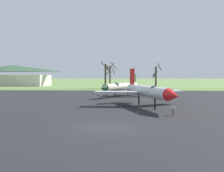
{
  "coord_description": "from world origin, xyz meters",
  "views": [
    {
      "loc": [
        1.57,
        -19.28,
        3.85
      ],
      "look_at": [
        -0.51,
        18.35,
        2.34
      ],
      "focal_mm": 43.05,
      "sensor_mm": 36.0,
      "label": 1
    }
  ],
  "objects_px": {
    "jet_fighter_rear_center": "(121,86)",
    "visitor_building": "(13,76)",
    "info_placard_front_left": "(173,110)",
    "jet_fighter_front_left": "(148,91)",
    "info_placard_rear_center": "(101,97)"
  },
  "relations": [
    {
      "from": "jet_fighter_front_left",
      "to": "info_placard_rear_center",
      "type": "relative_size",
      "value": 14.64
    },
    {
      "from": "jet_fighter_front_left",
      "to": "jet_fighter_rear_center",
      "type": "relative_size",
      "value": 1.15
    },
    {
      "from": "visitor_building",
      "to": "jet_fighter_rear_center",
      "type": "bearing_deg",
      "value": -50.16
    },
    {
      "from": "info_placard_front_left",
      "to": "visitor_building",
      "type": "distance_m",
      "value": 84.9
    },
    {
      "from": "jet_fighter_front_left",
      "to": "jet_fighter_rear_center",
      "type": "distance_m",
      "value": 16.03
    },
    {
      "from": "jet_fighter_rear_center",
      "to": "visitor_building",
      "type": "bearing_deg",
      "value": 129.84
    },
    {
      "from": "info_placard_rear_center",
      "to": "visitor_building",
      "type": "bearing_deg",
      "value": 124.15
    },
    {
      "from": "jet_fighter_front_left",
      "to": "visitor_building",
      "type": "height_order",
      "value": "visitor_building"
    },
    {
      "from": "jet_fighter_front_left",
      "to": "info_placard_rear_center",
      "type": "xyz_separation_m",
      "value": [
        -6.44,
        8.76,
        -1.37
      ]
    },
    {
      "from": "info_placard_rear_center",
      "to": "jet_fighter_front_left",
      "type": "bearing_deg",
      "value": -53.7
    },
    {
      "from": "jet_fighter_rear_center",
      "to": "visitor_building",
      "type": "xyz_separation_m",
      "value": [
        -40.91,
        49.02,
        1.89
      ]
    },
    {
      "from": "visitor_building",
      "to": "info_placard_rear_center",
      "type": "bearing_deg",
      "value": -55.85
    },
    {
      "from": "jet_fighter_front_left",
      "to": "info_placard_front_left",
      "type": "distance_m",
      "value": 6.86
    },
    {
      "from": "info_placard_rear_center",
      "to": "visitor_building",
      "type": "relative_size",
      "value": 0.03
    },
    {
      "from": "info_placard_rear_center",
      "to": "visitor_building",
      "type": "xyz_separation_m",
      "value": [
        -37.92,
        55.91,
        3.17
      ]
    }
  ]
}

